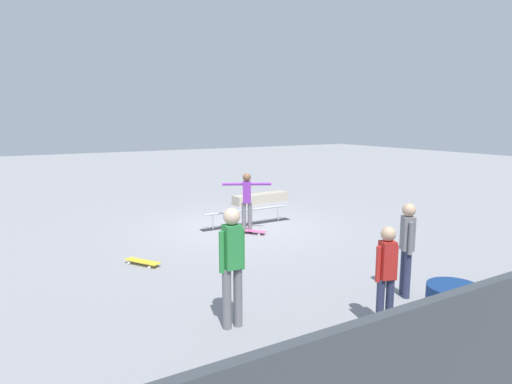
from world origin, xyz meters
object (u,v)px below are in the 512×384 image
(grind_rail, at_px, (247,218))
(trash_bin, at_px, (452,324))
(bystander_red_shirt, at_px, (386,272))
(loose_skateboard_yellow, at_px, (143,262))
(skate_ledge, at_px, (261,198))
(bystander_green_shirt, at_px, (232,261))
(skater_main, at_px, (247,198))
(skateboard_main, at_px, (251,231))
(bystander_grey_shirt, at_px, (407,244))

(grind_rail, distance_m, trash_bin, 7.58)
(bystander_red_shirt, bearing_deg, loose_skateboard_yellow, 130.56)
(skate_ledge, height_order, loose_skateboard_yellow, skate_ledge)
(bystander_green_shirt, relative_size, loose_skateboard_yellow, 2.21)
(loose_skateboard_yellow, height_order, trash_bin, trash_bin)
(skater_main, xyz_separation_m, bystander_red_shirt, (0.97, 5.66, -0.07))
(skateboard_main, bearing_deg, bystander_grey_shirt, 146.60)
(grind_rail, height_order, bystander_grey_shirt, bystander_grey_shirt)
(skater_main, bearing_deg, bystander_red_shirt, -71.90)
(grind_rail, relative_size, skater_main, 1.78)
(loose_skateboard_yellow, bearing_deg, bystander_red_shirt, -5.88)
(grind_rail, height_order, skateboard_main, grind_rail)
(skate_ledge, height_order, skater_main, skater_main)
(skate_ledge, bearing_deg, bystander_red_shirt, 69.16)
(bystander_green_shirt, bearing_deg, skate_ledge, -122.02)
(loose_skateboard_yellow, bearing_deg, skate_ledge, 97.96)
(bystander_grey_shirt, relative_size, trash_bin, 1.62)
(trash_bin, bearing_deg, bystander_grey_shirt, -124.14)
(skate_ledge, distance_m, bystander_green_shirt, 9.51)
(skateboard_main, distance_m, bystander_green_shirt, 5.27)
(grind_rail, bearing_deg, bystander_red_shirt, 77.87)
(skate_ledge, relative_size, trash_bin, 2.17)
(trash_bin, bearing_deg, bystander_green_shirt, -49.33)
(skateboard_main, bearing_deg, bystander_green_shirt, 111.57)
(loose_skateboard_yellow, bearing_deg, trash_bin, -9.63)
(skater_main, relative_size, bystander_green_shirt, 0.90)
(skateboard_main, xyz_separation_m, trash_bin, (0.96, 6.52, 0.41))
(skate_ledge, distance_m, bystander_grey_shirt, 8.70)
(bystander_red_shirt, bearing_deg, grind_rail, 92.69)
(skater_main, xyz_separation_m, bystander_green_shirt, (2.78, 4.51, 0.07))
(skater_main, distance_m, loose_skateboard_yellow, 3.43)
(bystander_green_shirt, relative_size, trash_bin, 1.78)
(skate_ledge, relative_size, bystander_red_shirt, 1.42)
(trash_bin, bearing_deg, bystander_red_shirt, -86.97)
(skateboard_main, height_order, bystander_grey_shirt, bystander_grey_shirt)
(skate_ledge, distance_m, trash_bin, 10.62)
(skater_main, relative_size, bystander_grey_shirt, 0.99)
(bystander_green_shirt, height_order, trash_bin, bystander_green_shirt)
(skater_main, xyz_separation_m, loose_skateboard_yellow, (3.11, 1.18, -0.84))
(bystander_green_shirt, relative_size, bystander_red_shirt, 1.16)
(bystander_grey_shirt, distance_m, bystander_red_shirt, 1.37)
(bystander_grey_shirt, height_order, bystander_red_shirt, bystander_grey_shirt)
(skater_main, bearing_deg, trash_bin, -69.99)
(bystander_green_shirt, distance_m, trash_bin, 2.89)
(grind_rail, distance_m, loose_skateboard_yellow, 4.06)
(bystander_grey_shirt, relative_size, bystander_red_shirt, 1.06)
(grind_rail, bearing_deg, trash_bin, 79.90)
(skater_main, distance_m, trash_bin, 6.75)
(trash_bin, bearing_deg, skateboard_main, -98.34)
(grind_rail, distance_m, bystander_green_shirt, 6.24)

